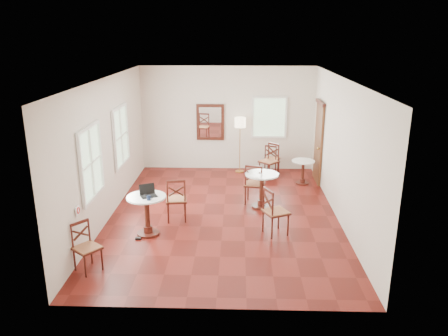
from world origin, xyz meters
The scene contains 17 objects.
ground centered at (0.00, 0.00, 0.00)m, with size 7.00×7.00×0.00m, color #611610.
room_shell centered at (-0.06, 0.27, 1.89)m, with size 5.02×7.02×3.01m.
cafe_table_near centered at (-1.49, -1.04, 0.51)m, with size 0.78×0.78×0.82m.
cafe_table_mid centered at (0.86, 0.48, 0.51)m, with size 0.77×0.77×0.82m.
cafe_table_back centered at (2.05, 2.17, 0.40)m, with size 0.61×0.61×0.64m.
chair_near_a centered at (-1.01, -0.32, 0.48)m, with size 0.51×0.51×0.96m.
chair_near_b centered at (-2.25, -2.45, 0.43)m, with size 0.56×0.56×0.86m.
chair_mid_a centered at (0.70, 0.71, 0.49)m, with size 0.53×0.53×0.98m.
chair_mid_b centered at (1.05, -0.94, 0.49)m, with size 0.60×0.60×0.98m.
chair_back_a centered at (1.29, 3.09, 0.42)m, with size 0.51×0.51×0.85m.
chair_back_b centered at (1.19, 2.67, 0.48)m, with size 0.63×0.63×0.96m.
floor_lamp centered at (0.36, 3.15, 1.36)m, with size 0.31×0.31×1.60m.
laptop centered at (-1.46, -1.01, 0.88)m, with size 0.39×0.37×0.22m.
mouse centered at (-1.49, -1.03, 0.84)m, with size 0.11×0.07×0.04m, color black.
navy_mug centered at (-1.40, -1.25, 0.87)m, with size 0.11×0.08×0.09m.
water_glass centered at (-1.62, -0.90, 0.87)m, with size 0.06×0.06×0.10m, color white.
power_adapter centered at (-1.64, -1.28, 0.02)m, with size 0.11×0.06×0.04m, color black.
Camera 1 is at (0.30, -9.08, 3.93)m, focal length 35.31 mm.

